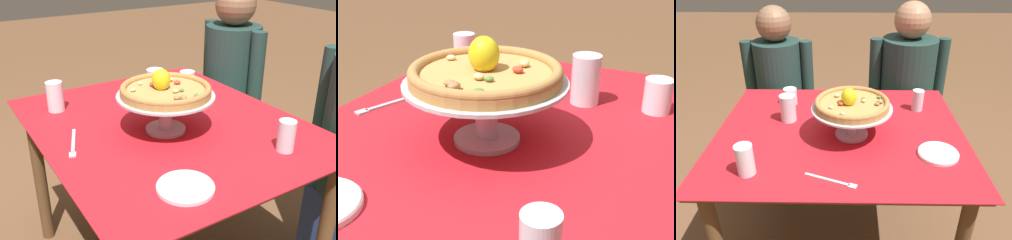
{
  "view_description": "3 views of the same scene",
  "coord_description": "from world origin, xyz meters",
  "views": [
    {
      "loc": [
        1.24,
        -0.76,
        1.43
      ],
      "look_at": [
        0.07,
        -0.04,
        0.81
      ],
      "focal_mm": 42.71,
      "sensor_mm": 36.0,
      "label": 1
    },
    {
      "loc": [
        0.88,
        0.4,
        1.24
      ],
      "look_at": [
        0.08,
        0.02,
        0.83
      ],
      "focal_mm": 48.03,
      "sensor_mm": 36.0,
      "label": 2
    },
    {
      "loc": [
        0.04,
        -1.36,
        1.57
      ],
      "look_at": [
        0.02,
        -0.05,
        0.85
      ],
      "focal_mm": 34.86,
      "sensor_mm": 36.0,
      "label": 3
    }
  ],
  "objects": [
    {
      "name": "dining_table",
      "position": [
        0.0,
        0.0,
        0.65
      ],
      "size": [
        1.19,
        0.99,
        0.76
      ],
      "color": "brown",
      "rests_on": "ground"
    },
    {
      "name": "pizza_stand",
      "position": [
        0.06,
        -0.04,
        0.86
      ],
      "size": [
        0.37,
        0.37,
        0.15
      ],
      "color": "#B7B7C1",
      "rests_on": "dining_table"
    },
    {
      "name": "pizza",
      "position": [
        0.06,
        -0.04,
        0.93
      ],
      "size": [
        0.34,
        0.34,
        0.1
      ],
      "color": "#BC8447",
      "rests_on": "pizza_stand"
    },
    {
      "name": "water_glass_side_left",
      "position": [
        -0.27,
        0.1,
        0.82
      ],
      "size": [
        0.08,
        0.08,
        0.14
      ],
      "color": "silver",
      "rests_on": "dining_table"
    },
    {
      "name": "water_glass_front_left",
      "position": [
        -0.36,
        -0.33,
        0.81
      ],
      "size": [
        0.07,
        0.07,
        0.13
      ],
      "color": "white",
      "rests_on": "dining_table"
    },
    {
      "name": "water_glass_back_left",
      "position": [
        -0.29,
        0.3,
        0.8
      ],
      "size": [
        0.07,
        0.07,
        0.09
      ],
      "color": "white",
      "rests_on": "dining_table"
    },
    {
      "name": "dinner_fork",
      "position": [
        -0.02,
        -0.38,
        0.76
      ],
      "size": [
        0.21,
        0.09,
        0.01
      ],
      "color": "#B7B7C1",
      "rests_on": "dining_table"
    }
  ]
}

